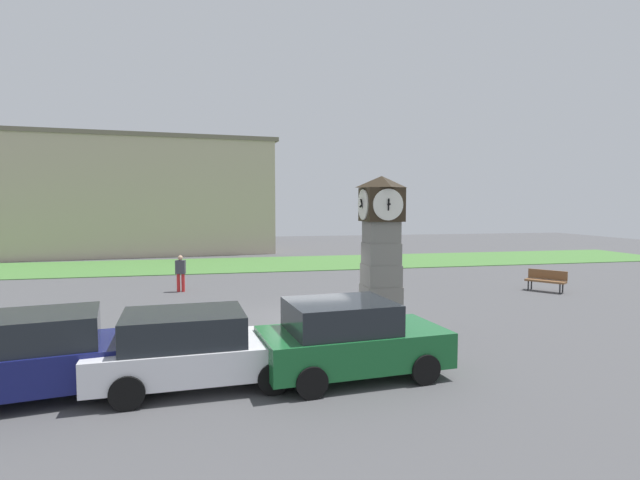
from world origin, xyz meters
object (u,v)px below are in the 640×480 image
object	(u,v)px
bollard_near_tower	(361,335)
car_by_building	(349,338)
car_navy_sedan	(45,354)
bench	(546,279)
pedestrian_crossing_lot	(181,271)
clock_tower	(381,250)
bollard_mid_row	(423,341)
car_near_tower	(195,348)

from	to	relation	value
bollard_near_tower	car_by_building	xyz separation A→B (m)	(-0.60, -1.06, 0.25)
car_by_building	car_navy_sedan	bearing A→B (deg)	178.38
bench	pedestrian_crossing_lot	size ratio (longest dim) A/B	1.03
clock_tower	bollard_near_tower	world-z (taller)	clock_tower
clock_tower	pedestrian_crossing_lot	xyz separation A→B (m)	(-6.27, 7.67, -1.47)
clock_tower	bollard_mid_row	xyz separation A→B (m)	(-0.03, -3.15, -1.90)
car_by_building	pedestrian_crossing_lot	world-z (taller)	car_by_building
car_by_building	car_near_tower	bearing A→B (deg)	177.48
car_near_tower	car_by_building	bearing A→B (deg)	-2.52
car_navy_sedan	car_by_building	distance (m)	6.08
bench	car_by_building	bearing A→B (deg)	-142.95
bollard_mid_row	pedestrian_crossing_lot	size ratio (longest dim) A/B	0.58
bollard_mid_row	bench	world-z (taller)	same
bench	bollard_near_tower	bearing A→B (deg)	-145.13
bollard_mid_row	pedestrian_crossing_lot	world-z (taller)	pedestrian_crossing_lot
car_by_building	bollard_mid_row	bearing A→B (deg)	20.15
car_near_tower	bollard_near_tower	bearing A→B (deg)	13.43
clock_tower	car_navy_sedan	bearing A→B (deg)	-155.41
clock_tower	car_navy_sedan	world-z (taller)	clock_tower
clock_tower	car_near_tower	distance (m)	6.69
car_navy_sedan	car_near_tower	distance (m)	2.84
bollard_near_tower	car_near_tower	distance (m)	3.94
bollard_mid_row	car_navy_sedan	distance (m)	8.15
car_near_tower	bench	distance (m)	16.50
car_by_building	bollard_near_tower	bearing A→B (deg)	60.57
bollard_mid_row	car_by_building	world-z (taller)	car_by_building
clock_tower	bollard_near_tower	xyz separation A→B (m)	(-1.48, -2.84, -1.76)
clock_tower	car_near_tower	bearing A→B (deg)	-144.70
car_near_tower	pedestrian_crossing_lot	xyz separation A→B (m)	(-0.96, 11.43, 0.10)
bollard_near_tower	bench	xyz separation A→B (m)	(10.47, 7.30, -0.06)
car_navy_sedan	car_near_tower	world-z (taller)	car_navy_sedan
car_near_tower	car_by_building	size ratio (longest dim) A/B	1.08
clock_tower	pedestrian_crossing_lot	distance (m)	10.02
bollard_near_tower	bollard_mid_row	xyz separation A→B (m)	(1.45, -0.31, -0.13)
bollard_mid_row	car_near_tower	world-z (taller)	car_near_tower
bench	bollard_mid_row	bearing A→B (deg)	-139.87
clock_tower	bench	size ratio (longest dim) A/B	2.84
car_near_tower	car_by_building	xyz separation A→B (m)	(3.23, -0.14, 0.05)
bollard_near_tower	bench	bearing A→B (deg)	34.87
bollard_mid_row	bench	size ratio (longest dim) A/B	0.56
bollard_mid_row	car_by_building	size ratio (longest dim) A/B	0.22
clock_tower	bench	distance (m)	10.20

